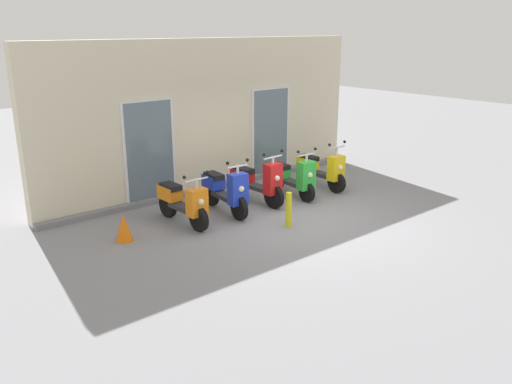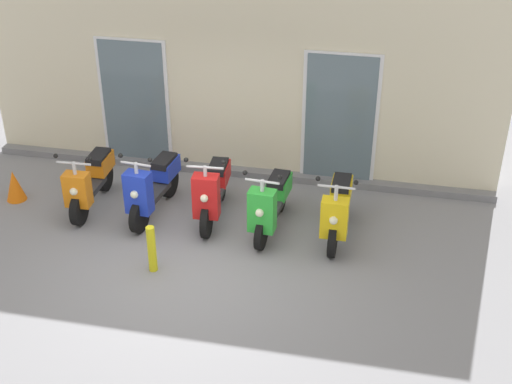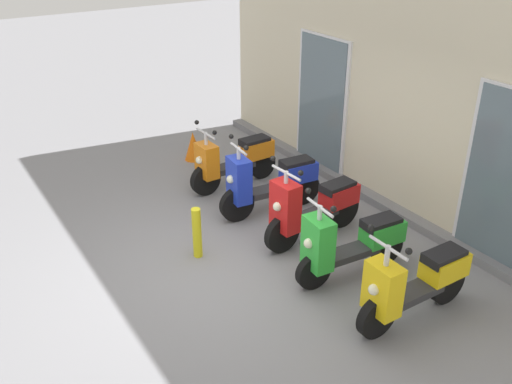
% 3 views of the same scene
% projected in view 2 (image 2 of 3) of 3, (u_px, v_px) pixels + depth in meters
% --- Properties ---
extents(ground_plane, '(40.00, 40.00, 0.00)m').
position_uv_depth(ground_plane, '(189.00, 264.00, 9.70)').
color(ground_plane, gray).
extents(storefront_facade, '(8.80, 0.50, 3.54)m').
position_uv_depth(storefront_facade, '(236.00, 77.00, 11.40)').
color(storefront_facade, beige).
rests_on(storefront_facade, ground_plane).
extents(scooter_orange, '(0.60, 1.58, 1.16)m').
position_uv_depth(scooter_orange, '(91.00, 181.00, 10.88)').
color(scooter_orange, black).
rests_on(scooter_orange, ground_plane).
extents(scooter_blue, '(0.54, 1.65, 1.26)m').
position_uv_depth(scooter_blue, '(153.00, 186.00, 10.65)').
color(scooter_blue, black).
rests_on(scooter_blue, ground_plane).
extents(scooter_red, '(0.61, 1.64, 1.27)m').
position_uv_depth(scooter_red, '(213.00, 190.00, 10.54)').
color(scooter_red, black).
rests_on(scooter_red, ground_plane).
extents(scooter_green, '(0.56, 1.58, 1.22)m').
position_uv_depth(scooter_green, '(271.00, 203.00, 10.26)').
color(scooter_green, black).
rests_on(scooter_green, ground_plane).
extents(scooter_yellow, '(0.59, 1.58, 1.23)m').
position_uv_depth(scooter_yellow, '(338.00, 209.00, 10.11)').
color(scooter_yellow, black).
rests_on(scooter_yellow, ground_plane).
extents(traffic_cone, '(0.32, 0.32, 0.52)m').
position_uv_depth(traffic_cone, '(15.00, 185.00, 11.16)').
color(traffic_cone, orange).
rests_on(traffic_cone, ground_plane).
extents(curb_bollard, '(0.12, 0.12, 0.70)m').
position_uv_depth(curb_bollard, '(152.00, 249.00, 9.41)').
color(curb_bollard, yellow).
rests_on(curb_bollard, ground_plane).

